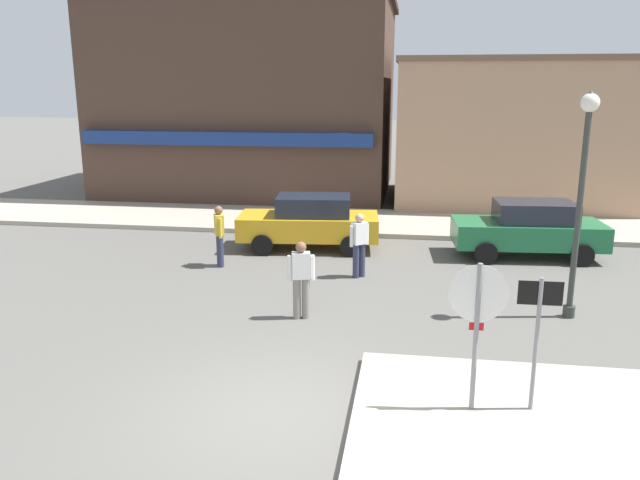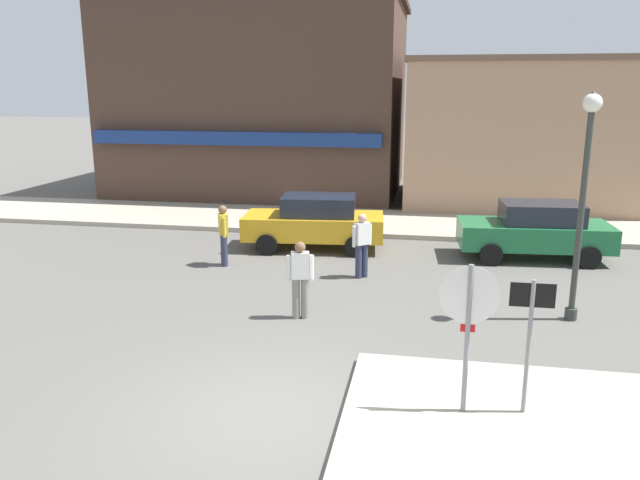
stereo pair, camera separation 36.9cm
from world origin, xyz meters
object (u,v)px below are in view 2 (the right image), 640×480
at_px(parked_car_nearest, 315,221).
at_px(pedestrian_crossing_near, 224,233).
at_px(one_way_sign, 529,333).
at_px(lamp_post, 585,175).
at_px(parked_car_second, 536,230).
at_px(pedestrian_crossing_far, 362,243).
at_px(stop_sign, 468,320).
at_px(pedestrian_kerb_side, 300,277).

height_order(parked_car_nearest, pedestrian_crossing_near, pedestrian_crossing_near).
height_order(one_way_sign, pedestrian_crossing_near, one_way_sign).
bearing_deg(lamp_post, one_way_sign, -109.08).
height_order(parked_car_second, pedestrian_crossing_near, pedestrian_crossing_near).
height_order(parked_car_second, pedestrian_crossing_far, pedestrian_crossing_far).
bearing_deg(parked_car_nearest, pedestrian_crossing_near, -133.18).
bearing_deg(pedestrian_crossing_near, pedestrian_crossing_far, -6.58).
xyz_separation_m(stop_sign, pedestrian_crossing_near, (-5.89, 6.93, -0.65)).
distance_m(parked_car_nearest, pedestrian_crossing_near, 2.96).
height_order(parked_car_nearest, pedestrian_crossing_far, pedestrian_crossing_far).
height_order(stop_sign, lamp_post, lamp_post).
relative_size(lamp_post, pedestrian_crossing_near, 2.82).
bearing_deg(pedestrian_crossing_far, parked_car_second, 30.17).
height_order(stop_sign, pedestrian_crossing_far, stop_sign).
bearing_deg(pedestrian_crossing_far, stop_sign, -71.30).
bearing_deg(lamp_post, pedestrian_crossing_far, 155.15).
distance_m(lamp_post, parked_car_nearest, 8.05).
relative_size(parked_car_second, pedestrian_kerb_side, 2.55).
distance_m(lamp_post, pedestrian_crossing_near, 8.84).
xyz_separation_m(one_way_sign, pedestrian_crossing_far, (-3.03, 6.39, -0.46)).
distance_m(stop_sign, parked_car_nearest, 9.90).
distance_m(stop_sign, pedestrian_crossing_near, 9.12).
relative_size(one_way_sign, parked_car_nearest, 0.51).
height_order(one_way_sign, parked_car_second, one_way_sign).
distance_m(parked_car_nearest, pedestrian_kerb_side, 5.63).
bearing_deg(lamp_post, parked_car_second, 90.76).
bearing_deg(stop_sign, parked_car_nearest, 113.04).
distance_m(parked_car_second, pedestrian_kerb_side, 7.74).
distance_m(stop_sign, parked_car_second, 9.40).
distance_m(one_way_sign, parked_car_second, 9.11).
height_order(stop_sign, pedestrian_kerb_side, stop_sign).
distance_m(lamp_post, parked_car_second, 5.16).
distance_m(one_way_sign, pedestrian_crossing_far, 7.09).
relative_size(parked_car_nearest, parked_car_second, 1.01).
relative_size(lamp_post, pedestrian_crossing_far, 2.82).
height_order(one_way_sign, pedestrian_crossing_far, one_way_sign).
relative_size(pedestrian_crossing_near, pedestrian_crossing_far, 1.00).
distance_m(parked_car_nearest, pedestrian_crossing_far, 3.08).
relative_size(stop_sign, pedestrian_crossing_near, 1.43).
xyz_separation_m(lamp_post, pedestrian_crossing_far, (-4.52, 2.09, -2.09)).
distance_m(lamp_post, pedestrian_crossing_far, 5.40).
xyz_separation_m(lamp_post, parked_car_nearest, (-6.19, 4.68, -2.15)).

